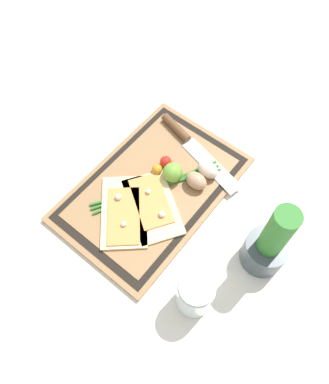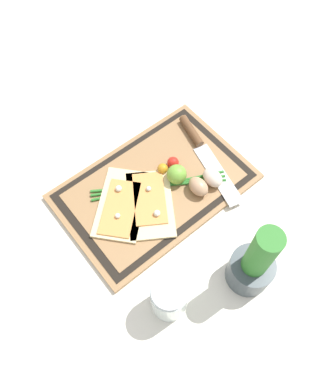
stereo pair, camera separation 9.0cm
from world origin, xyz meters
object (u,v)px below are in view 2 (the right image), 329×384
cherry_tomato_yellow (163,169)px  herb_pot (254,265)px  pizza_slice_far (150,203)px  pizza_slice_near (121,204)px  egg_brown (198,187)px  cherry_tomato_red (173,163)px  egg_pink (213,178)px  sauce_jar (169,299)px  knife (199,144)px  lime (177,174)px

cherry_tomato_yellow → herb_pot: 0.33m
pizza_slice_far → cherry_tomato_yellow: 0.10m
pizza_slice_near → cherry_tomato_yellow: size_ratio=7.98×
herb_pot → egg_brown: bearing=-103.7°
cherry_tomato_red → cherry_tomato_yellow: size_ratio=1.11×
egg_pink → sauce_jar: size_ratio=0.49×
knife → herb_pot: bearing=65.5°
pizza_slice_far → knife: bearing=-165.8°
pizza_slice_far → cherry_tomato_yellow: bearing=-147.4°
pizza_slice_near → knife: (-0.26, -0.01, 0.00)m
pizza_slice_near → cherry_tomato_yellow: bearing=-175.3°
egg_brown → lime: size_ratio=1.13×
sauce_jar → pizza_slice_near: bearing=-103.2°
cherry_tomato_yellow → cherry_tomato_red: bearing=174.0°
egg_pink → herb_pot: size_ratio=0.25×
knife → sauce_jar: bearing=39.1°
cherry_tomato_yellow → sauce_jar: size_ratio=0.24×
herb_pot → pizza_slice_near: bearing=-69.7°
lime → sauce_jar: 0.30m
herb_pot → sauce_jar: bearing=-19.7°
egg_brown → egg_pink: (-0.04, 0.00, 0.00)m
egg_brown → pizza_slice_far: bearing=-22.0°
pizza_slice_near → knife: bearing=-177.5°
pizza_slice_near → cherry_tomato_yellow: 0.14m
pizza_slice_near → sauce_jar: (0.06, 0.25, 0.03)m
lime → sauce_jar: bearing=46.7°
pizza_slice_near → cherry_tomato_yellow: (-0.14, -0.01, 0.01)m
pizza_slice_near → lime: lime is taller
egg_pink → lime: (0.06, -0.06, 0.00)m
lime → cherry_tomato_yellow: lime is taller
herb_pot → cherry_tomato_red: bearing=-99.6°
cherry_tomato_red → pizza_slice_far: bearing=23.5°
cherry_tomato_red → sauce_jar: sauce_jar is taller
pizza_slice_near → egg_pink: 0.23m
pizza_slice_far → knife: 0.21m
egg_brown → cherry_tomato_yellow: (0.03, -0.10, -0.01)m
cherry_tomato_red → cherry_tomato_yellow: cherry_tomato_red is taller
lime → cherry_tomato_red: bearing=-117.7°
pizza_slice_far → lime: size_ratio=4.27×
knife → herb_pot: (0.15, 0.32, 0.05)m
pizza_slice_near → pizza_slice_far: (-0.06, 0.04, 0.00)m
pizza_slice_far → cherry_tomato_red: size_ratio=7.09×
egg_pink → cherry_tomato_yellow: egg_pink is taller
pizza_slice_near → cherry_tomato_red: size_ratio=7.18×
pizza_slice_far → cherry_tomato_red: bearing=-156.5°
pizza_slice_near → sauce_jar: bearing=76.8°
pizza_slice_far → knife: pizza_slice_far is taller
pizza_slice_far → egg_brown: 0.12m
pizza_slice_far → herb_pot: size_ratio=0.94×
egg_brown → knife: bearing=-133.5°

